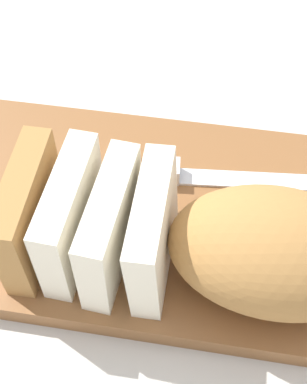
# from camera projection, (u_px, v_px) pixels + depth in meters

# --- Properties ---
(ground_plane) EXTENTS (3.00, 3.00, 0.00)m
(ground_plane) POSITION_uv_depth(u_px,v_px,m) (154.00, 222.00, 0.55)
(ground_plane) COLOR beige
(cutting_board) EXTENTS (0.44, 0.26, 0.02)m
(cutting_board) POSITION_uv_depth(u_px,v_px,m) (154.00, 216.00, 0.54)
(cutting_board) COLOR brown
(cutting_board) RESTS_ON ground_plane
(bread_loaf) EXTENTS (0.32, 0.13, 0.10)m
(bread_loaf) POSITION_uv_depth(u_px,v_px,m) (207.00, 241.00, 0.45)
(bread_loaf) COLOR #A8753D
(bread_loaf) RESTS_ON cutting_board
(bread_knife) EXTENTS (0.26, 0.04, 0.02)m
(bread_knife) POSITION_uv_depth(u_px,v_px,m) (181.00, 173.00, 0.55)
(bread_knife) COLOR silver
(bread_knife) RESTS_ON cutting_board
(crumb_near_knife) EXTENTS (0.01, 0.01, 0.01)m
(crumb_near_knife) POSITION_uv_depth(u_px,v_px,m) (204.00, 214.00, 0.52)
(crumb_near_knife) COLOR #A8753D
(crumb_near_knife) RESTS_ON cutting_board
(crumb_near_loaf) EXTENTS (0.01, 0.01, 0.01)m
(crumb_near_loaf) POSITION_uv_depth(u_px,v_px,m) (114.00, 182.00, 0.55)
(crumb_near_loaf) COLOR #A8753D
(crumb_near_loaf) RESTS_ON cutting_board
(crumb_stray_left) EXTENTS (0.01, 0.01, 0.01)m
(crumb_stray_left) POSITION_uv_depth(u_px,v_px,m) (225.00, 242.00, 0.50)
(crumb_stray_left) COLOR #A8753D
(crumb_stray_left) RESTS_ON cutting_board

